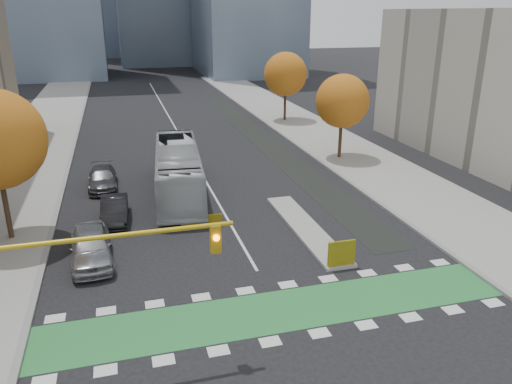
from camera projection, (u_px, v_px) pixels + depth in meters
ground at (292, 331)px, 19.46m from camera, size 300.00×300.00×0.00m
sidewalk_west at (9, 193)px, 34.16m from camera, size 7.00×120.00×0.15m
sidewalk_east at (366, 163)px, 40.95m from camera, size 7.00×120.00×0.15m
curb_west at (63, 188)px, 35.04m from camera, size 0.30×120.00×0.16m
curb_east at (327, 166)px, 40.07m from camera, size 0.30×120.00×0.16m
bike_crossing at (280, 310)px, 20.82m from camera, size 20.00×3.00×0.01m
centre_line at (173, 123)px, 55.70m from camera, size 0.15×70.00×0.01m
bike_lane_paint at (262, 140)px, 48.53m from camera, size 2.50×50.00×0.01m
median_island at (305, 228)px, 28.60m from camera, size 1.60×10.00×0.16m
hazard_board at (342, 253)px, 24.00m from camera, size 1.40×0.12×1.30m
tree_east_near at (342, 101)px, 40.76m from camera, size 4.40×4.40×7.08m
tree_east_far at (285, 74)px, 55.25m from camera, size 4.80×4.80×7.65m
traffic_signal_west at (62, 273)px, 15.63m from camera, size 8.53×0.56×5.20m
bus at (178, 170)px, 33.51m from camera, size 3.99×12.47×3.42m
parked_car_a at (91, 246)px, 24.63m from camera, size 2.27×5.04×1.68m
parked_car_b at (115, 210)px, 29.50m from camera, size 1.67×4.36×1.42m
parked_car_c at (103, 179)px, 35.10m from camera, size 1.95×4.78×1.39m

